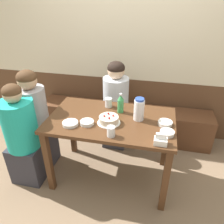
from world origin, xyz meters
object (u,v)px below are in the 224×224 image
object	(u,v)px
bowl_rice_small	(87,123)
person_grey_tee	(23,138)
bowl_soup_white	(167,133)
person_pale_blue_shirt	(116,107)
water_pitcher	(139,109)
bowl_sauce_shallow	(70,123)
glass_tumbler_short	(109,103)
soju_bottle	(121,103)
napkin_holder	(161,140)
birthday_cake	(109,120)
glass_water_tall	(111,131)
bowl_side_dish	(165,123)
bench_seat	(124,122)
person_teal_shirt	(36,123)

from	to	relation	value
bowl_rice_small	person_grey_tee	xyz separation A→B (m)	(-0.69, -0.08, -0.24)
bowl_soup_white	person_pale_blue_shirt	distance (m)	1.04
water_pitcher	bowl_sauce_shallow	size ratio (longest dim) A/B	1.55
bowl_rice_small	glass_tumbler_short	bearing A→B (deg)	73.12
bowl_soup_white	soju_bottle	bearing A→B (deg)	147.14
napkin_holder	birthday_cake	bearing A→B (deg)	155.32
glass_water_tall	bowl_side_dish	bearing A→B (deg)	32.05
glass_water_tall	bench_seat	bearing A→B (deg)	93.30
bowl_rice_small	person_teal_shirt	bearing A→B (deg)	164.89
birthday_cake	person_pale_blue_shirt	xyz separation A→B (m)	(-0.08, 0.71, -0.24)
bowl_soup_white	person_grey_tee	distance (m)	1.46
person_grey_tee	soju_bottle	bearing A→B (deg)	21.76
bowl_rice_small	bowl_sauce_shallow	distance (m)	0.16
water_pitcher	bowl_rice_small	distance (m)	0.52
water_pitcher	bowl_rice_small	bearing A→B (deg)	-157.25
bench_seat	person_grey_tee	bearing A→B (deg)	-130.26
bowl_side_dish	glass_tumbler_short	bearing A→B (deg)	158.67
bench_seat	person_pale_blue_shirt	xyz separation A→B (m)	(-0.08, -0.19, 0.34)
bowl_side_dish	person_pale_blue_shirt	size ratio (longest dim) A/B	0.12
bowl_side_dish	glass_water_tall	distance (m)	0.55
bowl_sauce_shallow	glass_tumbler_short	world-z (taller)	glass_tumbler_short
bowl_rice_small	person_pale_blue_shirt	bearing A→B (deg)	81.23
person_grey_tee	birthday_cake	bearing A→B (deg)	9.41
birthday_cake	bowl_soup_white	distance (m)	0.56
soju_bottle	bench_seat	bearing A→B (deg)	95.54
water_pitcher	person_grey_tee	distance (m)	1.24
napkin_holder	person_pale_blue_shirt	xyz separation A→B (m)	(-0.58, 0.94, -0.25)
napkin_holder	soju_bottle	bearing A→B (deg)	132.69
water_pitcher	person_pale_blue_shirt	distance (m)	0.76
glass_water_tall	person_grey_tee	world-z (taller)	person_grey_tee
person_grey_tee	person_teal_shirt	bearing A→B (deg)	90.00
bench_seat	person_pale_blue_shirt	distance (m)	0.40
soju_bottle	bowl_sauce_shallow	size ratio (longest dim) A/B	1.41
bench_seat	person_teal_shirt	distance (m)	1.24
soju_bottle	napkin_holder	xyz separation A→B (m)	(0.43, -0.46, -0.06)
soju_bottle	napkin_holder	distance (m)	0.64
bowl_rice_small	person_teal_shirt	world-z (taller)	person_teal_shirt
water_pitcher	bench_seat	bearing A→B (deg)	108.99
birthday_cake	napkin_holder	size ratio (longest dim) A/B	2.05
bench_seat	person_teal_shirt	xyz separation A→B (m)	(-0.89, -0.79, 0.34)
soju_bottle	person_pale_blue_shirt	world-z (taller)	person_pale_blue_shirt
glass_water_tall	person_teal_shirt	distance (m)	1.04
bowl_sauce_shallow	person_teal_shirt	distance (m)	0.62
bowl_side_dish	bowl_sauce_shallow	world-z (taller)	bowl_side_dish
bowl_soup_white	person_grey_tee	bearing A→B (deg)	-177.22
water_pitcher	napkin_holder	size ratio (longest dim) A/B	2.11
soju_bottle	person_grey_tee	size ratio (longest dim) A/B	0.18
bowl_side_dish	glass_tumbler_short	distance (m)	0.66
bench_seat	birthday_cake	distance (m)	1.08
glass_tumbler_short	bowl_sauce_shallow	bearing A→B (deg)	-121.67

